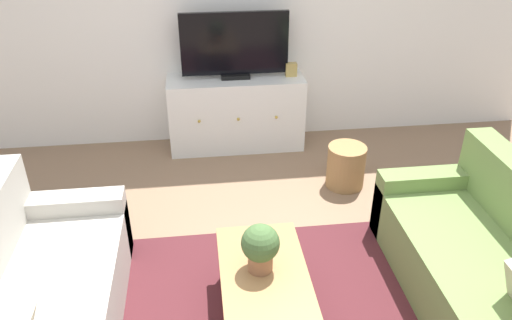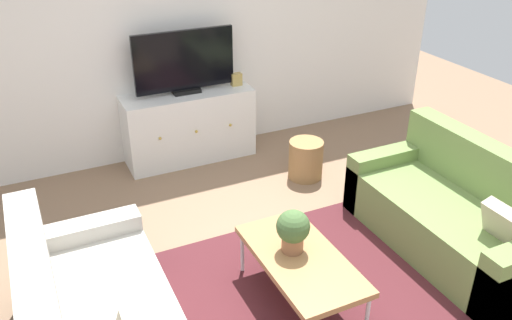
# 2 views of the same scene
# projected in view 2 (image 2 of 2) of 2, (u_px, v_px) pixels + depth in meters

# --- Properties ---
(ground_plane) EXTENTS (10.00, 10.00, 0.00)m
(ground_plane) POSITION_uv_depth(u_px,v_px,m) (293.00, 286.00, 3.90)
(ground_plane) COLOR #84664C
(wall_back) EXTENTS (6.40, 0.12, 2.70)m
(wall_back) POSITION_uv_depth(u_px,v_px,m) (174.00, 27.00, 5.31)
(wall_back) COLOR white
(wall_back) RESTS_ON ground_plane
(area_rug) EXTENTS (2.50, 1.90, 0.01)m
(area_rug) POSITION_uv_depth(u_px,v_px,m) (303.00, 299.00, 3.78)
(area_rug) COLOR #4C1E23
(area_rug) RESTS_ON ground_plane
(couch_right_side) EXTENTS (0.84, 1.69, 0.84)m
(couch_right_side) POSITION_uv_depth(u_px,v_px,m) (458.00, 215.00, 4.23)
(couch_right_side) COLOR olive
(couch_right_side) RESTS_ON ground_plane
(coffee_table) EXTENTS (0.53, 1.03, 0.40)m
(coffee_table) POSITION_uv_depth(u_px,v_px,m) (301.00, 260.00, 3.58)
(coffee_table) COLOR #A37547
(coffee_table) RESTS_ON ground_plane
(potted_plant) EXTENTS (0.23, 0.23, 0.31)m
(potted_plant) POSITION_uv_depth(u_px,v_px,m) (293.00, 229.00, 3.55)
(potted_plant) COLOR #936042
(potted_plant) RESTS_ON coffee_table
(tv_console) EXTENTS (1.34, 0.47, 0.74)m
(tv_console) POSITION_uv_depth(u_px,v_px,m) (189.00, 126.00, 5.54)
(tv_console) COLOR white
(tv_console) RESTS_ON ground_plane
(flat_screen_tv) EXTENTS (1.02, 0.16, 0.63)m
(flat_screen_tv) POSITION_uv_depth(u_px,v_px,m) (184.00, 62.00, 5.24)
(flat_screen_tv) COLOR black
(flat_screen_tv) RESTS_ON tv_console
(mantel_clock) EXTENTS (0.11, 0.07, 0.13)m
(mantel_clock) POSITION_uv_depth(u_px,v_px,m) (236.00, 79.00, 5.55)
(mantel_clock) COLOR tan
(mantel_clock) RESTS_ON tv_console
(wicker_basket) EXTENTS (0.34, 0.34, 0.39)m
(wicker_basket) POSITION_uv_depth(u_px,v_px,m) (306.00, 159.00, 5.26)
(wicker_basket) COLOR #9E7547
(wicker_basket) RESTS_ON ground_plane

